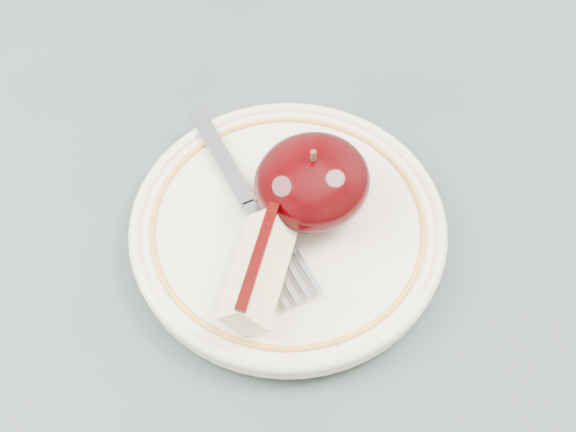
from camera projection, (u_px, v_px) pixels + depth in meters
table at (378, 341)px, 0.62m from camera, size 0.90×0.90×0.75m
plate at (288, 227)px, 0.56m from camera, size 0.22×0.22×0.02m
apple_half at (312, 182)px, 0.54m from camera, size 0.08×0.08×0.06m
apple_wedge at (259, 270)px, 0.51m from camera, size 0.08×0.08×0.04m
fork at (249, 205)px, 0.56m from camera, size 0.05×0.18×0.00m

